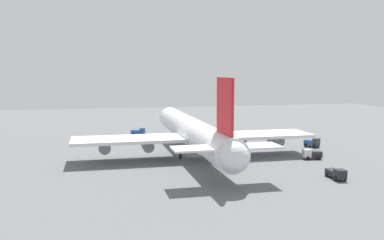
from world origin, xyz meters
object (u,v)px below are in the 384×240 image
object	(u,v)px
maintenance_van	(312,154)
baggage_tug	(336,173)
cargo_airplane	(192,132)
fuel_truck	(155,136)
cargo_loader	(312,142)
safety_cone_nose	(159,136)
catering_truck	(139,132)

from	to	relation	value
maintenance_van	baggage_tug	world-z (taller)	maintenance_van
cargo_airplane	fuel_truck	bearing A→B (deg)	12.37
cargo_loader	safety_cone_nose	world-z (taller)	cargo_loader
catering_truck	safety_cone_nose	distance (m)	7.50
safety_cone_nose	catering_truck	bearing A→B (deg)	49.73
cargo_airplane	maintenance_van	size ratio (longest dim) A/B	15.00
maintenance_van	cargo_loader	distance (m)	16.04
cargo_airplane	cargo_loader	bearing A→B (deg)	-83.28
cargo_loader	baggage_tug	size ratio (longest dim) A/B	0.81
safety_cone_nose	maintenance_van	bearing A→B (deg)	-144.03
maintenance_van	fuel_truck	size ratio (longest dim) A/B	0.95
maintenance_van	safety_cone_nose	xyz separation A→B (m)	(40.67, 29.52, -0.83)
catering_truck	cargo_loader	distance (m)	53.43
cargo_airplane	maintenance_van	xyz separation A→B (m)	(-9.95, -25.99, -4.61)
catering_truck	fuel_truck	xyz separation A→B (m)	(-10.84, -3.80, -0.03)
baggage_tug	cargo_airplane	bearing A→B (deg)	38.06
cargo_airplane	maintenance_van	bearing A→B (deg)	-110.94
baggage_tug	maintenance_van	bearing A→B (deg)	-14.27
maintenance_van	fuel_truck	distance (m)	46.77
fuel_truck	cargo_loader	bearing A→B (deg)	-117.77
cargo_airplane	safety_cone_nose	bearing A→B (deg)	6.55
cargo_loader	baggage_tug	bearing A→B (deg)	158.53
maintenance_van	fuel_truck	world-z (taller)	maintenance_van
catering_truck	cargo_loader	xyz separation A→B (m)	(-31.54, -43.13, 0.10)
cargo_airplane	catering_truck	distance (m)	37.01
catering_truck	baggage_tug	xyz separation A→B (m)	(-63.04, -30.74, -0.06)
baggage_tug	safety_cone_nose	size ratio (longest dim) A/B	7.40
maintenance_van	fuel_truck	xyz separation A→B (m)	(34.65, 31.41, -0.07)
cargo_loader	fuel_truck	world-z (taller)	cargo_loader
maintenance_van	catering_truck	xyz separation A→B (m)	(45.49, 35.21, -0.04)
cargo_airplane	catering_truck	bearing A→B (deg)	14.54
maintenance_van	catering_truck	world-z (taller)	catering_truck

